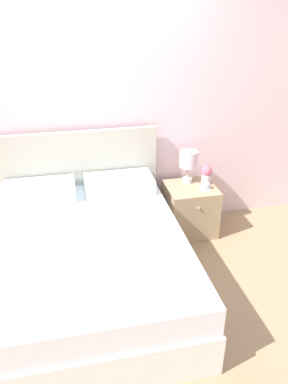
% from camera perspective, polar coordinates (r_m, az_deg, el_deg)
% --- Properties ---
extents(ground_plane, '(12.00, 12.00, 0.00)m').
position_cam_1_polar(ground_plane, '(4.08, -9.24, -5.67)').
color(ground_plane, tan).
extents(wall_back, '(8.00, 0.06, 2.60)m').
position_cam_1_polar(wall_back, '(3.62, -10.87, 12.52)').
color(wall_back, silver).
rests_on(wall_back, ground_plane).
extents(bed, '(1.56, 1.95, 1.10)m').
position_cam_1_polar(bed, '(3.16, -8.50, -9.80)').
color(bed, white).
rests_on(bed, ground_plane).
extents(nightstand, '(0.49, 0.48, 0.52)m').
position_cam_1_polar(nightstand, '(3.91, 7.02, -2.61)').
color(nightstand, tan).
rests_on(nightstand, ground_plane).
extents(table_lamp, '(0.18, 0.18, 0.34)m').
position_cam_1_polar(table_lamp, '(3.78, 6.80, 4.78)').
color(table_lamp, white).
rests_on(table_lamp, nightstand).
extents(flower_vase, '(0.11, 0.11, 0.20)m').
position_cam_1_polar(flower_vase, '(3.84, 9.51, 2.75)').
color(flower_vase, silver).
rests_on(flower_vase, nightstand).
extents(teacup, '(0.13, 0.13, 0.07)m').
position_cam_1_polar(teacup, '(3.75, 9.33, 0.86)').
color(teacup, white).
rests_on(teacup, nightstand).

